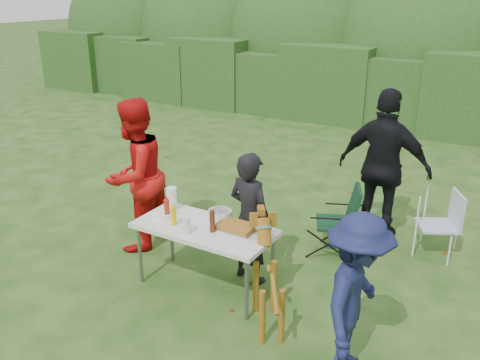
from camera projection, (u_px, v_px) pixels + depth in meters
The scene contains 20 objects.
ground at pixel (205, 289), 5.58m from camera, with size 80.00×80.00×0.00m, color #1E4211.
hedge_row at pixel (400, 91), 11.70m from camera, with size 22.00×1.40×1.70m, color #23471C.
shrub_backdrop at pixel (420, 51), 12.71m from camera, with size 20.00×2.60×3.20m, color #3D6628.
folding_table at pixel (204, 231), 5.38m from camera, with size 1.50×0.70×0.74m.
person_cook at pixel (250, 218), 5.53m from camera, with size 0.55×0.36×1.50m, color black.
person_red_jacket at pixel (135, 175), 6.21m from camera, with size 0.92×0.72×1.90m, color red.
person_black_puffy at pixel (384, 167), 6.35m from camera, with size 1.16×0.48×1.99m, color black.
child at pixel (356, 298), 4.14m from camera, with size 0.96×0.55×1.48m, color #161C48.
dog at pixel (269, 283), 4.81m from camera, with size 1.03×0.41×0.97m, color brown, non-canonical shape.
camping_chair at pixel (336, 219), 6.24m from camera, with size 0.54×0.54×0.87m, color #0F311C, non-canonical shape.
lawn_chair at pixel (438, 223), 6.20m from camera, with size 0.48×0.48×0.82m, color #5983C0, non-canonical shape.
food_tray at pixel (236, 228), 5.30m from camera, with size 0.45×0.30×0.02m, color #B7B7BA.
focaccia_bread at pixel (236, 226), 5.29m from camera, with size 0.40×0.26×0.04m, color #9F6825.
mustard_bottle at pixel (174, 216), 5.37m from camera, with size 0.06×0.06×0.20m, color #DCB903.
ketchup_bottle at pixel (167, 209), 5.52m from camera, with size 0.06×0.06×0.22m, color #AB2715.
beer_bottle at pixel (212, 221), 5.21m from camera, with size 0.06×0.06×0.24m, color #47230F.
paper_towel_roll at pixel (172, 198), 5.74m from camera, with size 0.12×0.12×0.26m, color white.
cup_stack at pixel (187, 225), 5.18m from camera, with size 0.08×0.08×0.18m, color white.
pasta_bowl at pixel (220, 215), 5.52m from camera, with size 0.26×0.26×0.10m, color silver.
plate_stack at pixel (163, 215), 5.58m from camera, with size 0.24×0.24×0.05m, color white.
Camera 1 is at (2.77, -3.91, 3.12)m, focal length 38.00 mm.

